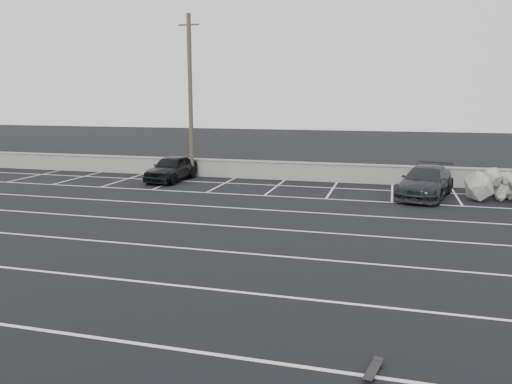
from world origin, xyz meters
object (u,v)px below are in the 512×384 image
(car_left, at_px, (172,168))
(riprap_pile, at_px, (510,192))
(car_right, at_px, (425,182))
(trash_bin, at_px, (438,180))
(skateboard, at_px, (373,370))
(utility_pole, at_px, (190,97))

(car_left, distance_m, riprap_pile, 17.45)
(car_right, height_order, trash_bin, car_right)
(car_left, height_order, skateboard, car_left)
(utility_pole, relative_size, trash_bin, 11.46)
(car_left, height_order, trash_bin, car_left)
(riprap_pile, height_order, skateboard, riprap_pile)
(trash_bin, bearing_deg, riprap_pile, -44.15)
(car_right, xyz_separation_m, trash_bin, (0.79, 2.88, -0.32))
(trash_bin, height_order, riprap_pile, riprap_pile)
(utility_pole, height_order, trash_bin, utility_pole)
(trash_bin, xyz_separation_m, riprap_pile, (2.92, -2.83, 0.02))
(car_left, relative_size, utility_pole, 0.46)
(car_left, distance_m, skateboard, 21.46)
(utility_pole, height_order, skateboard, utility_pole)
(car_left, relative_size, trash_bin, 5.25)
(riprap_pile, bearing_deg, trash_bin, 135.85)
(car_right, bearing_deg, riprap_pile, 15.00)
(riprap_pile, bearing_deg, car_right, -179.27)
(car_right, xyz_separation_m, utility_pole, (-12.97, 2.48, 3.99))
(trash_bin, bearing_deg, car_right, -105.42)
(riprap_pile, xyz_separation_m, skateboard, (-5.47, -16.65, -0.37))
(car_right, distance_m, riprap_pile, 3.72)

